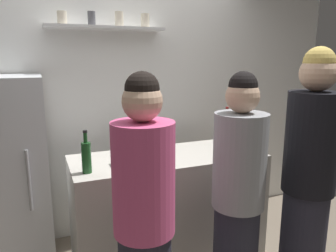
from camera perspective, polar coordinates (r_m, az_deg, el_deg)
back_wall_assembly at (r=3.22m, az=-8.00°, el=4.29°), size 4.80×0.32×2.60m
refrigerator at (r=2.86m, az=-26.71°, el=-8.28°), size 0.63×0.68×1.60m
counter at (r=2.85m, az=0.00°, el=-14.29°), size 1.58×0.66×0.94m
baking_pan at (r=2.43m, az=-5.54°, el=-6.47°), size 0.34×0.24×0.05m
utensil_holder at (r=2.82m, az=-3.97°, el=-3.18°), size 0.12×0.12×0.22m
wine_bottle_amber_glass at (r=3.19m, az=10.32°, el=-0.21°), size 0.06×0.06×0.33m
wine_bottle_green_glass at (r=2.32m, az=-14.28°, el=-5.26°), size 0.07×0.07×0.31m
water_bottle_plastic at (r=2.78m, az=15.89°, el=-2.74°), size 0.08×0.08×0.24m
person_pink_top at (r=1.86m, az=-4.22°, el=-17.06°), size 0.34×0.34×1.66m
person_grey_hoodie at (r=2.21m, az=12.25°, el=-12.72°), size 0.34×0.34×1.65m
person_blonde at (r=2.39m, az=23.53°, el=-9.28°), size 0.34×0.34×1.80m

